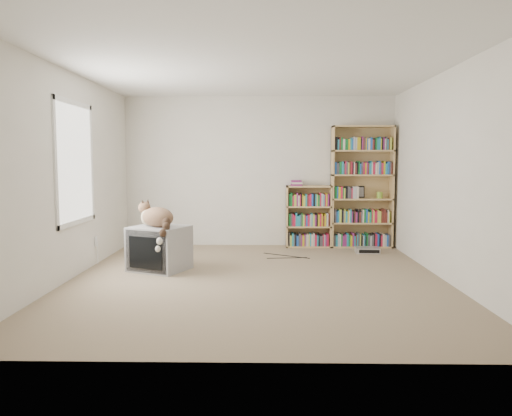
{
  "coord_description": "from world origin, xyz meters",
  "views": [
    {
      "loc": [
        0.1,
        -5.91,
        1.42
      ],
      "look_at": [
        -0.03,
        1.0,
        0.77
      ],
      "focal_mm": 35.0,
      "sensor_mm": 36.0,
      "label": 1
    }
  ],
  "objects_px": {
    "dvd_player": "(367,250)",
    "crt_tv": "(160,248)",
    "bookcase_tall": "(362,190)",
    "cat": "(158,220)",
    "bookcase_short": "(308,218)"
  },
  "relations": [
    {
      "from": "cat",
      "to": "bookcase_tall",
      "type": "relative_size",
      "value": 0.37
    },
    {
      "from": "bookcase_tall",
      "to": "dvd_player",
      "type": "distance_m",
      "value": 1.06
    },
    {
      "from": "crt_tv",
      "to": "bookcase_tall",
      "type": "height_order",
      "value": "bookcase_tall"
    },
    {
      "from": "crt_tv",
      "to": "dvd_player",
      "type": "relative_size",
      "value": 2.32
    },
    {
      "from": "bookcase_tall",
      "to": "bookcase_short",
      "type": "xyz_separation_m",
      "value": [
        -0.87,
        -0.0,
        -0.47
      ]
    },
    {
      "from": "bookcase_tall",
      "to": "bookcase_short",
      "type": "bearing_deg",
      "value": -179.82
    },
    {
      "from": "dvd_player",
      "to": "cat",
      "type": "bearing_deg",
      "value": -152.36
    },
    {
      "from": "crt_tv",
      "to": "bookcase_short",
      "type": "bearing_deg",
      "value": 64.33
    },
    {
      "from": "crt_tv",
      "to": "cat",
      "type": "height_order",
      "value": "cat"
    },
    {
      "from": "bookcase_tall",
      "to": "dvd_player",
      "type": "bearing_deg",
      "value": -90.19
    },
    {
      "from": "cat",
      "to": "bookcase_tall",
      "type": "xyz_separation_m",
      "value": [
        2.97,
        1.95,
        0.27
      ]
    },
    {
      "from": "crt_tv",
      "to": "cat",
      "type": "distance_m",
      "value": 0.4
    },
    {
      "from": "dvd_player",
      "to": "crt_tv",
      "type": "bearing_deg",
      "value": -154.09
    },
    {
      "from": "crt_tv",
      "to": "cat",
      "type": "relative_size",
      "value": 1.13
    },
    {
      "from": "bookcase_tall",
      "to": "cat",
      "type": "bearing_deg",
      "value": -146.66
    }
  ]
}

